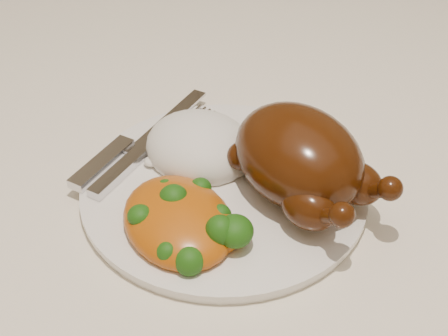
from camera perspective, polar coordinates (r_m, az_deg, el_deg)
The scene contains 7 objects.
dining_table at distance 0.66m, azimuth 13.46°, elevation -10.54°, with size 1.60×0.90×0.76m.
tablecloth at distance 0.61m, azimuth 14.49°, elevation -6.06°, with size 1.73×1.03×0.18m.
dinner_plate at distance 0.58m, azimuth 0.00°, elevation -1.94°, with size 0.26×0.26×0.01m, color white.
roast_chicken at distance 0.55m, azimuth 7.04°, elevation 0.82°, with size 0.17×0.13×0.08m.
rice_mound at distance 0.61m, azimuth -2.25°, elevation 1.90°, with size 0.11×0.10×0.06m.
mac_and_cheese at distance 0.53m, azimuth -3.50°, elevation -5.00°, with size 0.14×0.13×0.05m.
cutlery at distance 0.62m, azimuth -8.33°, elevation 1.48°, with size 0.05×0.20×0.01m.
Camera 1 is at (0.14, -0.41, 1.16)m, focal length 50.00 mm.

